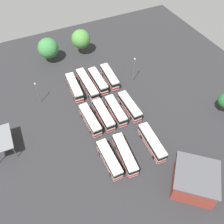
% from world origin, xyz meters
% --- Properties ---
extents(ground_plane, '(104.75, 104.75, 0.00)m').
position_xyz_m(ground_plane, '(0.00, 0.00, 0.00)').
color(ground_plane, '#28282B').
extents(bus_row0_slot0, '(10.94, 3.09, 3.50)m').
position_xyz_m(bus_row0_slot0, '(-13.78, -5.29, 1.85)').
color(bus_row0_slot0, silver).
rests_on(bus_row0_slot0, ground_plane).
extents(bus_row0_slot2, '(11.15, 3.51, 3.50)m').
position_xyz_m(bus_row0_slot2, '(-13.93, 2.51, 1.85)').
color(bus_row0_slot2, silver).
rests_on(bus_row0_slot2, ground_plane).
extents(bus_row0_slot3, '(10.14, 2.57, 3.50)m').
position_xyz_m(bus_row0_slot3, '(-13.51, 6.51, 1.85)').
color(bus_row0_slot3, silver).
rests_on(bus_row0_slot3, ground_plane).
extents(bus_row1_slot0, '(10.25, 2.55, 3.50)m').
position_xyz_m(bus_row1_slot0, '(-0.38, -6.07, 1.85)').
color(bus_row1_slot0, silver).
rests_on(bus_row1_slot0, ground_plane).
extents(bus_row1_slot1, '(10.20, 2.81, 3.50)m').
position_xyz_m(bus_row1_slot1, '(-0.15, -1.79, 1.85)').
color(bus_row1_slot1, silver).
rests_on(bus_row1_slot1, ground_plane).
extents(bus_row1_slot2, '(10.48, 2.64, 3.50)m').
position_xyz_m(bus_row1_slot2, '(-0.13, 2.01, 1.85)').
color(bus_row1_slot2, silver).
rests_on(bus_row1_slot2, ground_plane).
extents(bus_row1_slot3, '(10.36, 2.74, 3.50)m').
position_xyz_m(bus_row1_slot3, '(-0.11, 6.02, 1.85)').
color(bus_row1_slot3, silver).
rests_on(bus_row1_slot3, ground_plane).
extents(bus_row2_slot0, '(10.51, 3.08, 3.50)m').
position_xyz_m(bus_row2_slot0, '(13.89, -6.46, 1.85)').
color(bus_row2_slot0, silver).
rests_on(bus_row2_slot0, ground_plane).
extents(bus_row2_slot1, '(10.64, 2.63, 3.50)m').
position_xyz_m(bus_row2_slot1, '(13.66, -2.30, 1.85)').
color(bus_row2_slot1, silver).
rests_on(bus_row2_slot1, ground_plane).
extents(bus_row2_slot2, '(13.10, 2.59, 3.50)m').
position_xyz_m(bus_row2_slot2, '(13.59, 1.37, 1.85)').
color(bus_row2_slot2, silver).
rests_on(bus_row2_slot2, ground_plane).
extents(bus_row2_slot3, '(11.00, 3.07, 3.50)m').
position_xyz_m(bus_row2_slot3, '(14.07, 5.46, 1.85)').
color(bus_row2_slot3, silver).
rests_on(bus_row2_slot3, ground_plane).
extents(depot_building, '(13.32, 13.32, 5.75)m').
position_xyz_m(depot_building, '(-26.97, -7.97, 2.89)').
color(depot_building, maroon).
rests_on(depot_building, ground_plane).
extents(maintenance_shelter, '(8.47, 5.28, 4.35)m').
position_xyz_m(maintenance_shelter, '(1.94, 28.56, 4.09)').
color(maintenance_shelter, slate).
rests_on(maintenance_shelter, ground_plane).
extents(lamp_post_mid_lot, '(0.56, 0.28, 8.90)m').
position_xyz_m(lamp_post_mid_lot, '(10.56, -13.37, 4.87)').
color(lamp_post_mid_lot, slate).
rests_on(lamp_post_mid_lot, ground_plane).
extents(lamp_post_near_entrance, '(0.56, 0.28, 7.39)m').
position_xyz_m(lamp_post_near_entrance, '(14.31, 16.39, 4.10)').
color(lamp_post_near_entrance, slate).
rests_on(lamp_post_near_entrance, ground_plane).
extents(tree_northeast, '(6.95, 6.95, 8.83)m').
position_xyz_m(tree_northeast, '(32.59, 7.82, 5.34)').
color(tree_northeast, brown).
rests_on(tree_northeast, ground_plane).
extents(tree_south_edge, '(6.57, 6.57, 9.34)m').
position_xyz_m(tree_south_edge, '(32.03, -3.92, 6.04)').
color(tree_south_edge, brown).
rests_on(tree_south_edge, ground_plane).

